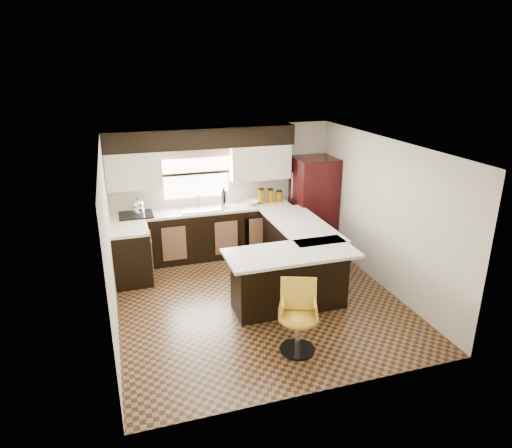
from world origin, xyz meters
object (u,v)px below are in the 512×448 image
object	(u,v)px
peninsula_return	(289,280)
refrigerator	(313,203)
bar_chair	(298,319)
peninsula_long	(297,251)

from	to	relation	value
peninsula_return	refrigerator	bearing A→B (deg)	58.00
refrigerator	bar_chair	xyz separation A→B (m)	(-1.62, -3.18, -0.43)
peninsula_long	peninsula_return	distance (m)	1.11
peninsula_return	refrigerator	world-z (taller)	refrigerator
refrigerator	bar_chair	size ratio (longest dim) A/B	1.91
peninsula_long	bar_chair	distance (m)	2.20
bar_chair	peninsula_return	bearing A→B (deg)	94.67
peninsula_long	refrigerator	size ratio (longest dim) A/B	1.09
peninsula_long	peninsula_return	world-z (taller)	same
peninsula_return	peninsula_long	bearing A→B (deg)	61.70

